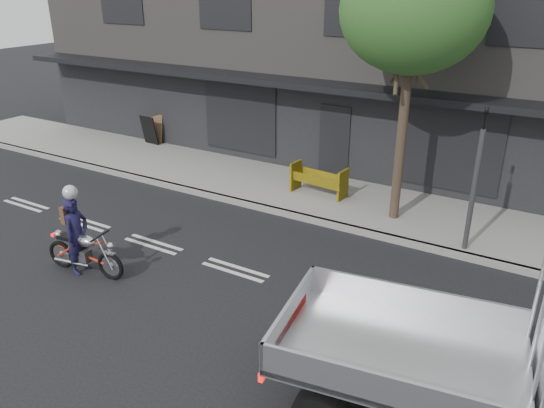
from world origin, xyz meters
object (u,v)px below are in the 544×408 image
at_px(rider, 77,236).
at_px(construction_barrier, 315,182).
at_px(motorcycle, 84,251).
at_px(traffic_light_pole, 474,188).
at_px(sandwich_board, 149,130).
at_px(street_tree, 414,11).

xyz_separation_m(rider, construction_barrier, (2.69, 6.13, -0.26)).
bearing_deg(motorcycle, rider, 172.46).
height_order(traffic_light_pole, sandwich_board, traffic_light_pole).
relative_size(street_tree, construction_barrier, 4.17).
bearing_deg(construction_barrier, sandwich_board, 168.92).
height_order(street_tree, construction_barrier, street_tree).
bearing_deg(street_tree, rider, -130.68).
bearing_deg(traffic_light_pole, sandwich_board, 168.11).
xyz_separation_m(motorcycle, rider, (-0.15, -0.00, 0.34)).
relative_size(street_tree, sandwich_board, 6.24).
height_order(construction_barrier, sandwich_board, sandwich_board).
relative_size(rider, construction_barrier, 1.07).
relative_size(motorcycle, rider, 1.15).
bearing_deg(rider, motorcycle, -97.54).
distance_m(traffic_light_pole, construction_barrier, 4.65).
height_order(motorcycle, sandwich_board, sandwich_board).
bearing_deg(motorcycle, traffic_light_pole, 28.62).
distance_m(street_tree, sandwich_board, 11.19).
xyz_separation_m(construction_barrier, sandwich_board, (-7.65, 1.50, 0.09)).
xyz_separation_m(street_tree, rider, (-5.10, -5.94, -4.41)).
bearing_deg(traffic_light_pole, construction_barrier, 166.72).
xyz_separation_m(street_tree, sandwich_board, (-10.06, 1.69, -4.59)).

